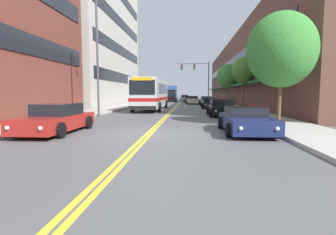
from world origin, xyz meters
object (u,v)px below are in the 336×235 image
car_navy_parked_right_foreground (246,120)px  street_tree_right_near (281,50)px  car_beige_moving_second (193,100)px  car_dark_grey_moving_third (189,99)px  traffic_signal_mast (198,74)px  car_charcoal_parked_right_mid (210,103)px  car_red_parked_left_mid (57,119)px  car_silver_parked_right_far (206,101)px  street_tree_right_far (228,76)px  box_truck (170,94)px  car_black_parked_right_end (222,108)px  city_bus (152,93)px  street_lamp_left_near (100,46)px  car_white_parked_left_near (154,100)px  street_tree_right_mid (244,70)px  fire_hydrant (251,111)px

car_navy_parked_right_foreground → street_tree_right_near: bearing=47.3°
car_beige_moving_second → car_dark_grey_moving_third: car_beige_moving_second is taller
traffic_signal_mast → street_tree_right_near: traffic_signal_mast is taller
car_charcoal_parked_right_mid → car_beige_moving_second: size_ratio=0.91×
car_red_parked_left_mid → car_silver_parked_right_far: bearing=73.1°
car_silver_parked_right_far → street_tree_right_far: (3.08, -0.66, 3.68)m
traffic_signal_mast → street_tree_right_far: traffic_signal_mast is taller
car_silver_parked_right_far → car_dark_grey_moving_third: size_ratio=0.99×
car_silver_parked_right_far → car_beige_moving_second: bearing=116.8°
traffic_signal_mast → box_truck: bearing=123.1°
car_black_parked_right_end → street_tree_right_far: size_ratio=0.77×
city_bus → car_beige_moving_second: bearing=73.4°
box_truck → traffic_signal_mast: size_ratio=0.95×
car_black_parked_right_end → traffic_signal_mast: 26.57m
traffic_signal_mast → street_lamp_left_near: size_ratio=0.79×
car_white_parked_left_near → car_navy_parked_right_foreground: bearing=-75.3°
car_beige_moving_second → street_tree_right_near: (4.31, -29.60, 3.45)m
street_tree_right_mid → street_tree_right_far: size_ratio=0.92×
car_beige_moving_second → street_lamp_left_near: bearing=-107.1°
box_truck → car_charcoal_parked_right_mid: bearing=-74.7°
car_white_parked_left_near → traffic_signal_mast: traffic_signal_mast is taller
car_dark_grey_moving_third → car_white_parked_left_near: bearing=-137.9°
car_black_parked_right_end → street_tree_right_mid: 8.47m
car_dark_grey_moving_third → street_tree_right_far: 13.28m
car_white_parked_left_near → car_silver_parked_right_far: size_ratio=0.94×
car_dark_grey_moving_third → city_bus: bearing=-100.3°
car_black_parked_right_end → street_tree_right_far: street_tree_right_far is taller
traffic_signal_mast → city_bus: bearing=-106.7°
car_red_parked_left_mid → traffic_signal_mast: (7.70, 36.00, 4.63)m
car_navy_parked_right_foreground → street_tree_right_mid: street_tree_right_mid is taller
fire_hydrant → car_dark_grey_moving_third: bearing=97.2°
car_dark_grey_moving_third → car_red_parked_left_mid: bearing=-98.8°
car_red_parked_left_mid → car_black_parked_right_end: size_ratio=1.07×
city_bus → car_charcoal_parked_right_mid: (6.65, 3.58, -1.27)m
city_bus → street_lamp_left_near: size_ratio=1.25×
city_bus → car_dark_grey_moving_third: bearing=79.7°
car_charcoal_parked_right_mid → car_beige_moving_second: (-1.98, 12.09, 0.08)m
car_silver_parked_right_far → car_black_parked_right_end: (0.02, -18.84, -0.01)m
car_white_parked_left_near → car_charcoal_parked_right_mid: car_white_parked_left_near is taller
street_tree_right_far → fire_hydrant: street_tree_right_far is taller
city_bus → car_dark_grey_moving_third: 22.81m
street_tree_right_near → street_tree_right_far: size_ratio=1.00×
car_black_parked_right_end → car_dark_grey_moving_third: (-2.64, 29.59, -0.00)m
box_truck → street_lamp_left_near: street_lamp_left_near is taller
car_dark_grey_moving_third → street_tree_right_mid: size_ratio=0.85×
car_charcoal_parked_right_mid → street_tree_right_mid: 6.09m
box_truck → street_tree_right_mid: 29.52m
car_navy_parked_right_foreground → car_white_parked_left_near: bearing=104.7°
car_red_parked_left_mid → street_tree_right_near: (10.97, 3.11, 3.48)m
car_charcoal_parked_right_mid → street_tree_right_far: (3.13, 7.41, 3.72)m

